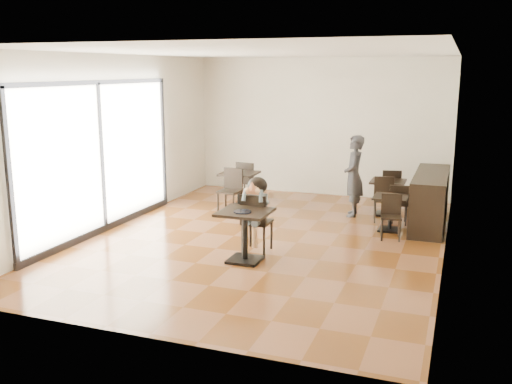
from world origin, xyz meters
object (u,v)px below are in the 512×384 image
at_px(chair_left_b, 229,192).
at_px(chair_back_a, 391,189).
at_px(child_table, 245,236).
at_px(chair_back_b, 384,200).
at_px(child, 257,215).
at_px(cafe_table_left, 239,190).
at_px(chair_left_a, 248,182).
at_px(chair_mid_b, 391,217).
at_px(chair_mid_a, 398,204).
at_px(cafe_table_back, 387,198).
at_px(child_chair, 257,222).
at_px(cafe_table_mid, 390,213).
at_px(adult_patron, 354,176).

height_order(chair_left_b, chair_back_a, chair_left_b).
distance_m(child_table, chair_back_b, 3.57).
xyz_separation_m(child, cafe_table_left, (-1.37, 2.67, -0.23)).
xyz_separation_m(chair_back_a, chair_back_b, (0.00, -1.10, 0.00)).
height_order(child, chair_left_a, child).
bearing_deg(chair_mid_b, chair_mid_a, 81.17).
height_order(cafe_table_back, chair_left_a, chair_left_a).
distance_m(child_chair, cafe_table_mid, 2.74).
relative_size(child_chair, chair_left_b, 1.05).
xyz_separation_m(child_chair, adult_patron, (1.05, 2.84, 0.33)).
height_order(chair_mid_b, chair_left_b, chair_left_b).
height_order(child_table, cafe_table_left, child_table).
bearing_deg(chair_left_b, chair_back_a, 30.61).
distance_m(adult_patron, cafe_table_mid, 1.31).
distance_m(cafe_table_back, chair_back_a, 0.55).
bearing_deg(child_chair, chair_mid_a, -128.06).
relative_size(child_chair, cafe_table_left, 1.26).
xyz_separation_m(chair_left_b, chair_back_a, (3.07, 1.57, -0.03)).
bearing_deg(chair_mid_a, child, 43.11).
relative_size(child_table, chair_left_a, 0.87).
xyz_separation_m(cafe_table_mid, cafe_table_left, (-3.27, 0.70, 0.06)).
relative_size(chair_left_a, chair_left_b, 1.00).
xyz_separation_m(cafe_table_mid, chair_left_b, (-3.27, 0.15, 0.14)).
xyz_separation_m(cafe_table_mid, chair_mid_b, (0.08, -0.55, 0.07)).
height_order(chair_mid_a, chair_back_b, chair_back_b).
bearing_deg(adult_patron, chair_back_b, 59.26).
bearing_deg(chair_mid_b, cafe_table_mid, 89.69).
bearing_deg(cafe_table_left, child_table, -66.95).
relative_size(chair_mid_b, chair_back_a, 0.91).
height_order(child, chair_mid_a, child).
bearing_deg(chair_back_a, adult_patron, 42.89).
distance_m(child, cafe_table_back, 3.58).
height_order(cafe_table_left, chair_back_a, chair_back_a).
distance_m(adult_patron, chair_back_b, 0.80).
bearing_deg(chair_back_a, chair_mid_b, 87.39).
relative_size(cafe_table_left, chair_mid_b, 0.99).
height_order(child_chair, cafe_table_back, child_chair).
height_order(child_table, child, child).
relative_size(child_table, adult_patron, 0.49).
bearing_deg(cafe_table_back, adult_patron, -155.22).
relative_size(chair_mid_b, chair_back_b, 0.91).
bearing_deg(chair_left_b, cafe_table_mid, 0.92).
relative_size(chair_back_a, chair_back_b, 1.00).
xyz_separation_m(child, chair_mid_b, (1.98, 1.43, -0.22)).
bearing_deg(cafe_table_back, child, -118.35).
height_order(cafe_table_back, chair_mid_b, chair_mid_b).
height_order(chair_mid_b, chair_back_a, chair_back_a).
bearing_deg(child_table, adult_patron, 72.87).
height_order(child_chair, chair_back_b, child_chair).
height_order(adult_patron, chair_mid_a, adult_patron).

